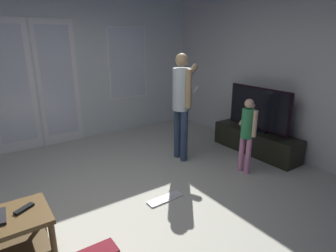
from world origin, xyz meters
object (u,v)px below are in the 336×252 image
Objects in this scene: flat_screen_tv at (259,109)px; loose_keyboard at (165,199)px; person_adult at (182,98)px; person_child at (247,129)px; tv_remote_black at (24,209)px; tv_stand at (256,141)px.

flat_screen_tv is 2.22m from loose_keyboard.
person_adult is at bearing 156.28° from flat_screen_tv.
flat_screen_tv is at bearing 9.42° from loose_keyboard.
flat_screen_tv is 1.06× the size of person_child.
flat_screen_tv is at bearing -23.63° from tv_remote_black.
flat_screen_tv is 0.70× the size of person_adult.
tv_remote_black is at bearing -179.40° from person_child.
person_child is at bearing -62.88° from person_adult.
flat_screen_tv is at bearing -23.72° from person_adult.
person_adult is 1.53× the size of person_child.
person_child is 2.42× the size of loose_keyboard.
loose_keyboard is (-1.35, 0.04, -0.63)m from person_child.
person_adult is 3.70× the size of loose_keyboard.
tv_remote_black is at bearing -173.46° from tv_stand.
person_adult reaches higher than tv_stand.
person_child is (0.46, -0.89, -0.34)m from person_adult.
loose_keyboard is (-2.06, -0.34, -0.74)m from flat_screen_tv.
person_child reaches higher than tv_remote_black.
tv_stand is 0.92× the size of person_adult.
tv_remote_black is at bearing -158.69° from person_adult.
tv_remote_black is at bearing -177.39° from loose_keyboard.
loose_keyboard is 1.55m from tv_remote_black.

